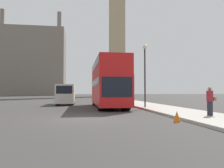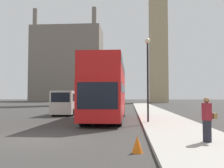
% 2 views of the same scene
% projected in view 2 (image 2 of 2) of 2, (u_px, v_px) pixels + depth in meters
% --- Properties ---
extents(ground_plane, '(300.00, 300.00, 0.00)m').
position_uv_depth(ground_plane, '(28.00, 140.00, 10.44)').
color(ground_plane, '#383533').
extents(sidewalk_strip, '(3.57, 120.00, 0.15)m').
position_uv_depth(sidewalk_strip, '(194.00, 140.00, 9.95)').
color(sidewalk_strip, '#ADA89E').
rests_on(sidewalk_strip, ground_plane).
extents(building_block_distant, '(27.40, 14.75, 36.15)m').
position_uv_depth(building_block_distant, '(68.00, 65.00, 101.86)').
color(building_block_distant, slate).
rests_on(building_block_distant, ground_plane).
extents(red_double_decker_bus, '(2.62, 10.50, 4.42)m').
position_uv_depth(red_double_decker_bus, '(106.00, 88.00, 18.98)').
color(red_double_decker_bus, red).
rests_on(red_double_decker_bus, ground_plane).
extents(white_van, '(2.02, 5.68, 2.34)m').
position_uv_depth(white_van, '(68.00, 102.00, 24.83)').
color(white_van, silver).
rests_on(white_van, ground_plane).
extents(pedestrian, '(0.52, 0.36, 1.62)m').
position_uv_depth(pedestrian, '(207.00, 120.00, 9.08)').
color(pedestrian, '#23232D').
rests_on(pedestrian, sidewalk_strip).
extents(street_lamp, '(0.36, 0.36, 5.53)m').
position_uv_depth(street_lamp, '(148.00, 66.00, 16.46)').
color(street_lamp, black).
rests_on(street_lamp, sidewalk_strip).
extents(parked_sedan, '(1.87, 4.47, 1.44)m').
position_uv_depth(parked_sedan, '(86.00, 104.00, 39.08)').
color(parked_sedan, silver).
rests_on(parked_sedan, ground_plane).
extents(traffic_cone, '(0.36, 0.36, 0.55)m').
position_uv_depth(traffic_cone, '(137.00, 144.00, 7.96)').
color(traffic_cone, orange).
rests_on(traffic_cone, ground_plane).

